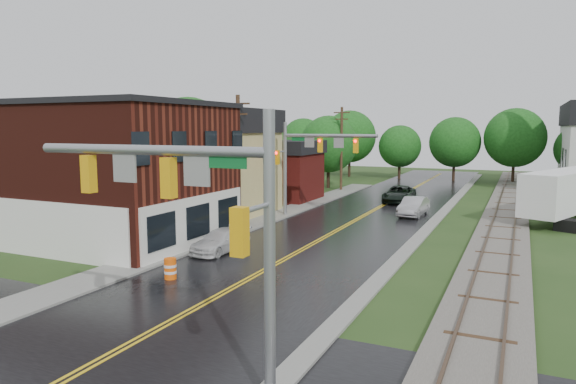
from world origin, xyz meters
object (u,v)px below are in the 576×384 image
Objects in this scene: suv_dark at (399,194)px; sedan_silver at (414,207)px; utility_pole_b at (239,158)px; tree_left_b at (190,139)px; brick_building at (100,171)px; pickup_white at (221,241)px; utility_pole_c at (341,147)px; traffic_signal_far at (311,152)px; tree_left_c at (266,149)px; construction_barrel at (170,269)px; semi_trailer at (569,191)px; tree_left_e at (330,145)px; tree_left_a at (94,149)px; traffic_signal_near at (194,200)px.

suv_dark is 1.21× the size of sedan_silver.
utility_pole_b is 14.87m from tree_left_b.
brick_building reaches higher than pickup_white.
utility_pole_b reaches higher than brick_building.
utility_pole_c reaches higher than brick_building.
utility_pole_b is at bearing 50.93° from brick_building.
traffic_signal_far is 0.82× the size of utility_pole_c.
tree_left_c is 15.37m from suv_dark.
traffic_signal_far reaches higher than construction_barrel.
suv_dark is (4.36, 10.76, -4.23)m from traffic_signal_far.
brick_building is 1.59× the size of utility_pole_c.
traffic_signal_far is 1.66× the size of sedan_silver.
pickup_white is at bearing 97.16° from construction_barrel.
pickup_white is 0.36× the size of semi_trailer.
tree_left_b is at bearing -122.74° from tree_left_e.
tree_left_a reaches higher than traffic_signal_far.
suv_dark is at bearing -39.88° from tree_left_e.
tree_left_b is (-11.05, -12.10, 1.00)m from utility_pole_c.
construction_barrel is at bearing -101.36° from suv_dark.
utility_pole_b is 24.01m from semi_trailer.
traffic_signal_near is 0.82× the size of utility_pole_c.
semi_trailer is 29.59m from construction_barrel.
pickup_white is (-0.41, -12.10, -4.37)m from traffic_signal_far.
tree_left_b is at bearing 123.27° from construction_barrel.
tree_left_c is at bearing -149.80° from utility_pole_c.
tree_left_a reaches higher than tree_left_c.
suv_dark is (-2.58, 35.76, -4.22)m from traffic_signal_near.
suv_dark is 7.23m from sedan_silver.
tree_left_b is (-5.36, 16.90, 1.57)m from brick_building.
traffic_signal_far is at bearing 90.85° from construction_barrel.
tree_left_a is 26.47m from suv_dark.
utility_pole_b is at bearing 117.19° from traffic_signal_near.
construction_barrel is at bearing -125.95° from semi_trailer.
construction_barrel is (-6.68, 7.59, -4.49)m from traffic_signal_near.
utility_pole_c reaches higher than semi_trailer.
utility_pole_c is 8.16m from tree_left_c.
tree_left_c is at bearing 63.44° from tree_left_b.
brick_building is 1.21× the size of semi_trailer.
suv_dark is (14.74, -2.14, -3.77)m from tree_left_c.
utility_pole_b is at bearing -85.10° from tree_left_e.
sedan_silver is (2.60, -6.75, -0.02)m from suv_dark.
tree_left_a is 36.02m from semi_trailer.
utility_pole_c is 2.04× the size of sedan_silver.
traffic_signal_far reaches higher than sedan_silver.
pickup_white is at bearing -84.26° from utility_pole_c.
brick_building is at bearing -101.09° from utility_pole_c.
construction_barrel is at bearing -81.17° from tree_left_e.
tree_left_b is 0.82× the size of semi_trailer.
suv_dark is (9.74, -8.14, -4.07)m from tree_left_e.
sedan_silver is (6.97, 4.01, -4.25)m from traffic_signal_far.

